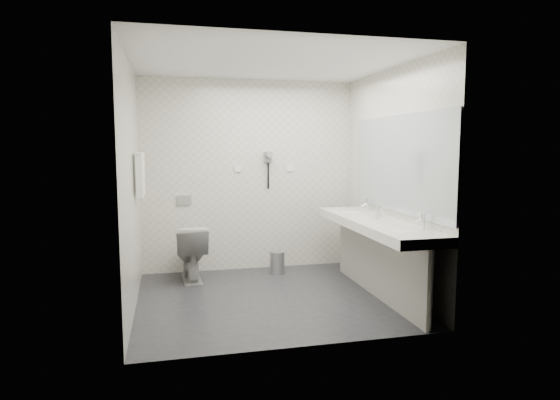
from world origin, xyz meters
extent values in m
plane|color=#26262B|center=(0.00, 0.00, 0.00)|extent=(2.80, 2.80, 0.00)
plane|color=white|center=(0.00, 0.00, 2.50)|extent=(2.80, 2.80, 0.00)
plane|color=silver|center=(0.00, 1.30, 1.25)|extent=(2.80, 0.00, 2.80)
plane|color=silver|center=(0.00, -1.30, 1.25)|extent=(2.80, 0.00, 2.80)
plane|color=silver|center=(-1.40, 0.00, 1.25)|extent=(0.00, 2.60, 2.60)
plane|color=silver|center=(1.40, 0.00, 1.25)|extent=(0.00, 2.60, 2.60)
cube|color=white|center=(1.12, -0.20, 0.80)|extent=(0.55, 2.20, 0.10)
cube|color=#96968E|center=(1.15, -0.20, 0.38)|extent=(0.03, 2.15, 0.75)
cylinder|color=silver|center=(1.18, -1.24, 0.38)|extent=(0.06, 0.06, 0.75)
cylinder|color=silver|center=(1.18, 0.84, 0.38)|extent=(0.06, 0.06, 0.75)
cube|color=#B2BCC6|center=(1.39, -0.20, 1.45)|extent=(0.02, 2.20, 1.05)
ellipsoid|color=white|center=(1.12, -0.85, 0.83)|extent=(0.40, 0.31, 0.05)
ellipsoid|color=white|center=(1.12, 0.45, 0.83)|extent=(0.40, 0.31, 0.05)
cylinder|color=silver|center=(1.32, -0.85, 0.92)|extent=(0.04, 0.04, 0.15)
cylinder|color=silver|center=(1.32, 0.45, 0.92)|extent=(0.04, 0.04, 0.15)
imported|color=white|center=(1.16, -0.16, 0.90)|extent=(0.06, 0.06, 0.10)
cylinder|color=silver|center=(1.28, 0.02, 0.91)|extent=(0.08, 0.08, 0.12)
imported|color=white|center=(-0.80, 0.91, 0.34)|extent=(0.41, 0.69, 0.69)
cube|color=#B2B5BA|center=(-0.85, 1.29, 0.95)|extent=(0.18, 0.02, 0.12)
cylinder|color=#B2B5BA|center=(0.30, 0.96, 0.14)|extent=(0.24, 0.24, 0.27)
cylinder|color=#B2B5BA|center=(0.30, 0.96, 0.28)|extent=(0.19, 0.19, 0.02)
cylinder|color=silver|center=(-1.35, 0.55, 1.55)|extent=(0.02, 0.62, 0.02)
cube|color=white|center=(-1.34, 0.41, 1.33)|extent=(0.07, 0.24, 0.48)
cube|color=white|center=(-1.34, 0.69, 1.33)|extent=(0.07, 0.24, 0.48)
cube|color=gray|center=(0.25, 1.27, 1.50)|extent=(0.10, 0.04, 0.14)
cylinder|color=gray|center=(0.25, 1.20, 1.53)|extent=(0.08, 0.14, 0.08)
cylinder|color=black|center=(0.25, 1.26, 1.25)|extent=(0.02, 0.02, 0.35)
cube|color=white|center=(-0.15, 1.29, 1.35)|extent=(0.09, 0.02, 0.09)
cube|color=white|center=(0.55, 1.29, 1.35)|extent=(0.09, 0.02, 0.09)
camera|label=1|loc=(-1.04, -4.88, 1.63)|focal=30.39mm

